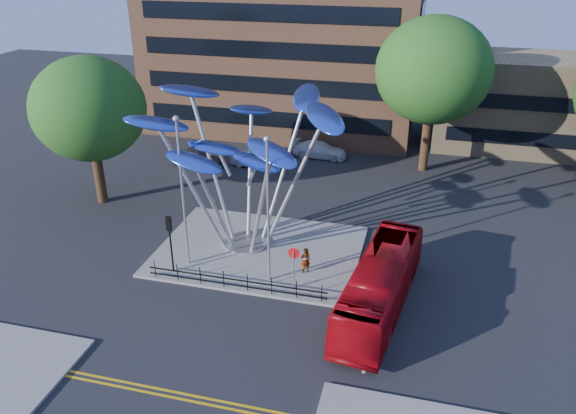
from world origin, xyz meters
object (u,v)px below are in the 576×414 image
(tree_left, at_px, (89,109))
(parked_car_right, at_px, (320,150))
(street_lamp_left, at_px, (182,180))
(pedestrian, at_px, (305,260))
(red_bus, at_px, (380,285))
(traffic_light_island, at_px, (170,232))
(parked_car_left, at_px, (198,158))
(parked_car_mid, at_px, (256,159))
(leaf_sculpture, at_px, (242,138))
(no_entry_sign_island, at_px, (294,261))
(tree_right, at_px, (433,71))
(street_lamp_right, at_px, (268,198))

(tree_left, distance_m, parked_car_right, 19.36)
(street_lamp_left, distance_m, pedestrian, 8.11)
(red_bus, bearing_deg, traffic_light_island, -174.63)
(parked_car_left, height_order, parked_car_right, parked_car_left)
(street_lamp_left, bearing_deg, parked_car_mid, 93.09)
(parked_car_left, xyz_separation_m, parked_car_mid, (4.64, 1.13, -0.07))
(leaf_sculpture, xyz_separation_m, street_lamp_left, (-2.43, -3.18, -1.52))
(no_entry_sign_island, bearing_deg, traffic_light_island, -179.87)
(parked_car_left, bearing_deg, parked_car_right, -56.66)
(parked_car_mid, xyz_separation_m, parked_car_right, (4.64, 3.54, -0.01))
(tree_right, bearing_deg, street_lamp_left, -124.05)
(leaf_sculpture, bearing_deg, parked_car_mid, 104.73)
(tree_left, xyz_separation_m, no_entry_sign_island, (16.00, -7.48, -4.98))
(leaf_sculpture, bearing_deg, parked_car_left, 124.97)
(pedestrian, bearing_deg, tree_left, -52.86)
(pedestrian, bearing_deg, street_lamp_right, 1.47)
(street_lamp_left, height_order, pedestrian, street_lamp_left)
(tree_right, distance_m, parked_car_left, 19.81)
(tree_right, relative_size, parked_car_left, 2.74)
(leaf_sculpture, height_order, red_bus, leaf_sculpture)
(parked_car_left, bearing_deg, tree_left, 159.96)
(street_lamp_left, relative_size, street_lamp_right, 1.06)
(leaf_sculpture, xyz_separation_m, parked_car_mid, (-3.28, 12.45, -6.19))
(red_bus, bearing_deg, pedestrian, 161.16)
(parked_car_left, bearing_deg, red_bus, -127.27)
(street_lamp_right, xyz_separation_m, traffic_light_island, (-5.50, -0.50, -2.48))
(street_lamp_right, bearing_deg, tree_left, 154.23)
(leaf_sculpture, distance_m, parked_car_left, 15.11)
(tree_right, height_order, traffic_light_island, tree_right)
(tree_right, relative_size, leaf_sculpture, 0.95)
(parked_car_right, bearing_deg, street_lamp_left, 172.57)
(leaf_sculpture, xyz_separation_m, parked_car_left, (-7.92, 11.32, -6.12))
(street_lamp_left, distance_m, red_bus, 11.87)
(tree_right, distance_m, parked_car_right, 11.43)
(leaf_sculpture, distance_m, street_lamp_right, 4.83)
(tree_right, bearing_deg, red_bus, -94.01)
(tree_left, bearing_deg, pedestrian, -19.60)
(leaf_sculpture, distance_m, street_lamp_left, 4.28)
(street_lamp_left, bearing_deg, red_bus, -7.44)
(parked_car_left, relative_size, parked_car_mid, 1.07)
(leaf_sculpture, bearing_deg, street_lamp_right, -55.09)
(tree_left, xyz_separation_m, leaf_sculpture, (11.93, -3.32, 0.08))
(tree_left, bearing_deg, parked_car_left, 63.36)
(parked_car_left, height_order, parked_car_mid, parked_car_left)
(parked_car_left, xyz_separation_m, parked_car_right, (9.28, 4.68, -0.08))
(pedestrian, bearing_deg, street_lamp_left, -27.23)
(tree_left, bearing_deg, street_lamp_left, -34.38)
(parked_car_left, bearing_deg, traffic_light_island, -155.56)
(leaf_sculpture, xyz_separation_m, no_entry_sign_island, (4.07, -4.16, -5.06))
(street_lamp_left, bearing_deg, no_entry_sign_island, -8.61)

